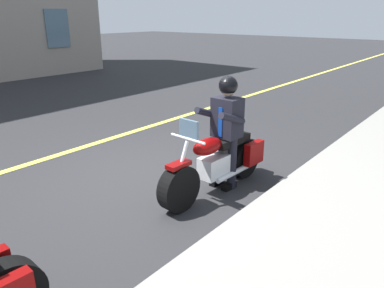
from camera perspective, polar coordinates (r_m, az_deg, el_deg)
ground_plane at (r=6.30m, az=-6.69°, el=-4.69°), size 80.00×80.00×0.00m
lane_center_stripe at (r=7.77m, az=-17.04°, el=-0.62°), size 60.00×0.16×0.01m
motorcycle_main at (r=5.56m, az=4.04°, el=-2.91°), size 2.22×0.65×1.26m
rider_main at (r=5.51m, az=5.39°, el=3.28°), size 0.64×0.57×1.74m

